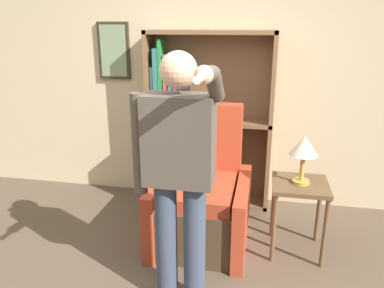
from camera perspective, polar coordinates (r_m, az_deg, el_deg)
The scene contains 6 objects.
wall_back at distance 4.01m, azimuth 1.78°, elevation 10.95°, with size 8.00×0.11×2.80m.
bookcase at distance 3.96m, azimuth 0.16°, elevation 3.37°, with size 1.30×0.28×1.82m.
armchair at distance 3.39m, azimuth 1.60°, elevation -8.66°, with size 0.82×0.91×1.20m.
person_standing at distance 2.39m, azimuth -2.03°, elevation -3.77°, with size 0.59×0.78×1.74m.
side_table at distance 3.26m, azimuth 16.05°, elevation -7.53°, with size 0.45×0.45×0.64m.
table_lamp at distance 3.11m, azimuth 16.70°, elevation -0.64°, with size 0.23×0.23×0.40m.
Camera 1 is at (0.65, -1.90, 1.88)m, focal length 35.00 mm.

